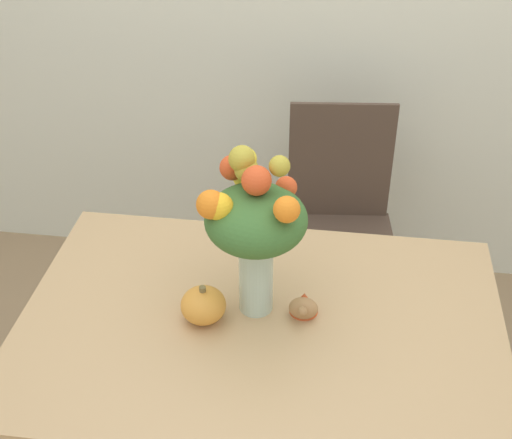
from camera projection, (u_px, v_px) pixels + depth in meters
name	position (u px, v px, depth m)	size (l,w,h in m)	color
dining_table	(260.00, 345.00, 2.03)	(1.35, 0.93, 0.72)	tan
flower_vase	(254.00, 222.00, 1.87)	(0.28, 0.32, 0.48)	#B2CCBC
pumpkin	(203.00, 305.00, 1.96)	(0.13, 0.13, 0.12)	gold
turkey_figurine	(304.00, 305.00, 1.99)	(0.08, 0.11, 0.07)	#A87A4C
dining_chair_near_window	(339.00, 226.00, 2.76)	(0.46, 0.46, 0.96)	#47382D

